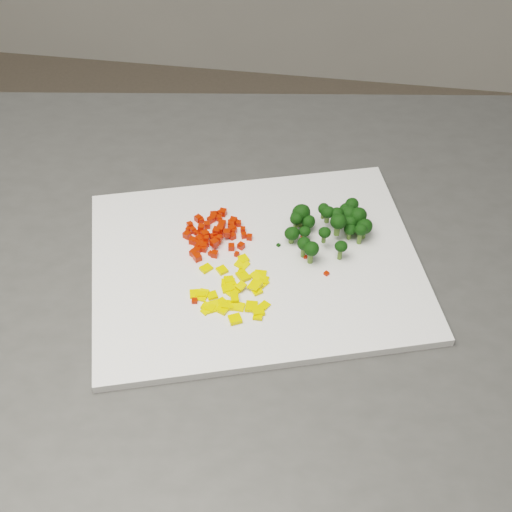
# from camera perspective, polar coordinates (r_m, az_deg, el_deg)

# --- Properties ---
(counter_block) EXTENTS (1.21, 0.92, 0.90)m
(counter_block) POSITION_cam_1_polar(r_m,az_deg,el_deg) (1.36, 2.66, -12.86)
(counter_block) COLOR #40403E
(counter_block) RESTS_ON ground
(cutting_board) EXTENTS (0.52, 0.46, 0.01)m
(cutting_board) POSITION_cam_1_polar(r_m,az_deg,el_deg) (0.97, 0.00, -0.65)
(cutting_board) COLOR white
(cutting_board) RESTS_ON counter_block
(carrot_pile) EXTENTS (0.10, 0.10, 0.03)m
(carrot_pile) POSITION_cam_1_polar(r_m,az_deg,el_deg) (0.99, -3.29, 2.03)
(carrot_pile) COLOR red
(carrot_pile) RESTS_ON cutting_board
(pepper_pile) EXTENTS (0.11, 0.11, 0.02)m
(pepper_pile) POSITION_cam_1_polar(r_m,az_deg,el_deg) (0.93, -1.62, -2.48)
(pepper_pile) COLOR yellow
(pepper_pile) RESTS_ON cutting_board
(broccoli_pile) EXTENTS (0.12, 0.12, 0.05)m
(broccoli_pile) POSITION_cam_1_polar(r_m,az_deg,el_deg) (0.99, 5.59, 2.78)
(broccoli_pile) COLOR black
(broccoli_pile) RESTS_ON cutting_board
(carrot_cube_0) EXTENTS (0.01, 0.01, 0.01)m
(carrot_cube_0) POSITION_cam_1_polar(r_m,az_deg,el_deg) (0.99, -3.17, 2.00)
(carrot_cube_0) COLOR red
(carrot_cube_0) RESTS_ON carrot_pile
(carrot_cube_1) EXTENTS (0.01, 0.01, 0.01)m
(carrot_cube_1) POSITION_cam_1_polar(r_m,az_deg,el_deg) (1.00, -5.54, 1.69)
(carrot_cube_1) COLOR red
(carrot_cube_1) RESTS_ON carrot_pile
(carrot_cube_2) EXTENTS (0.01, 0.01, 0.01)m
(carrot_cube_2) POSITION_cam_1_polar(r_m,az_deg,el_deg) (0.98, -4.00, 1.41)
(carrot_cube_2) COLOR red
(carrot_cube_2) RESTS_ON carrot_pile
(carrot_cube_3) EXTENTS (0.01, 0.01, 0.01)m
(carrot_cube_3) POSITION_cam_1_polar(r_m,az_deg,el_deg) (0.98, -1.98, 0.73)
(carrot_cube_3) COLOR red
(carrot_cube_3) RESTS_ON carrot_pile
(carrot_cube_4) EXTENTS (0.01, 0.01, 0.01)m
(carrot_cube_4) POSITION_cam_1_polar(r_m,az_deg,el_deg) (0.98, -4.63, 0.52)
(carrot_cube_4) COLOR red
(carrot_cube_4) RESTS_ON carrot_pile
(carrot_cube_5) EXTENTS (0.01, 0.01, 0.01)m
(carrot_cube_5) POSITION_cam_1_polar(r_m,az_deg,el_deg) (0.98, -4.76, 0.65)
(carrot_cube_5) COLOR red
(carrot_cube_5) RESTS_ON carrot_pile
(carrot_cube_6) EXTENTS (0.01, 0.01, 0.01)m
(carrot_cube_6) POSITION_cam_1_polar(r_m,az_deg,el_deg) (1.02, -4.42, 2.89)
(carrot_cube_6) COLOR red
(carrot_cube_6) RESTS_ON carrot_pile
(carrot_cube_7) EXTENTS (0.01, 0.01, 0.01)m
(carrot_cube_7) POSITION_cam_1_polar(r_m,az_deg,el_deg) (1.03, -3.47, 3.06)
(carrot_cube_7) COLOR red
(carrot_cube_7) RESTS_ON carrot_pile
(carrot_cube_8) EXTENTS (0.01, 0.01, 0.01)m
(carrot_cube_8) POSITION_cam_1_polar(r_m,az_deg,el_deg) (1.03, -4.64, 3.01)
(carrot_cube_8) COLOR red
(carrot_cube_8) RESTS_ON carrot_pile
(carrot_cube_9) EXTENTS (0.01, 0.01, 0.01)m
(carrot_cube_9) POSITION_cam_1_polar(r_m,az_deg,el_deg) (1.00, -4.11, 1.76)
(carrot_cube_9) COLOR red
(carrot_cube_9) RESTS_ON carrot_pile
(carrot_cube_10) EXTENTS (0.01, 0.01, 0.01)m
(carrot_cube_10) POSITION_cam_1_polar(r_m,az_deg,el_deg) (0.97, -4.71, -0.11)
(carrot_cube_10) COLOR red
(carrot_cube_10) RESTS_ON carrot_pile
(carrot_cube_11) EXTENTS (0.01, 0.01, 0.01)m
(carrot_cube_11) POSITION_cam_1_polar(r_m,az_deg,el_deg) (1.00, -3.26, 1.61)
(carrot_cube_11) COLOR red
(carrot_cube_11) RESTS_ON carrot_pile
(carrot_cube_12) EXTENTS (0.01, 0.01, 0.01)m
(carrot_cube_12) POSITION_cam_1_polar(r_m,az_deg,el_deg) (1.00, -0.98, 1.67)
(carrot_cube_12) COLOR red
(carrot_cube_12) RESTS_ON carrot_pile
(carrot_cube_13) EXTENTS (0.01, 0.01, 0.01)m
(carrot_cube_13) POSITION_cam_1_polar(r_m,az_deg,el_deg) (0.98, -5.01, 0.23)
(carrot_cube_13) COLOR red
(carrot_cube_13) RESTS_ON carrot_pile
(carrot_cube_14) EXTENTS (0.01, 0.01, 0.01)m
(carrot_cube_14) POSITION_cam_1_polar(r_m,az_deg,el_deg) (0.99, -5.10, 1.23)
(carrot_cube_14) COLOR red
(carrot_cube_14) RESTS_ON carrot_pile
(carrot_cube_15) EXTENTS (0.01, 0.01, 0.01)m
(carrot_cube_15) POSITION_cam_1_polar(r_m,az_deg,el_deg) (1.02, -3.95, 2.49)
(carrot_cube_15) COLOR red
(carrot_cube_15) RESTS_ON carrot_pile
(carrot_cube_16) EXTENTS (0.01, 0.01, 0.01)m
(carrot_cube_16) POSITION_cam_1_polar(r_m,az_deg,el_deg) (0.98, -4.23, 0.78)
(carrot_cube_16) COLOR red
(carrot_cube_16) RESTS_ON carrot_pile
(carrot_cube_17) EXTENTS (0.01, 0.01, 0.01)m
(carrot_cube_17) POSITION_cam_1_polar(r_m,az_deg,el_deg) (0.98, -4.73, 0.37)
(carrot_cube_17) COLOR red
(carrot_cube_17) RESTS_ON carrot_pile
(carrot_cube_18) EXTENTS (0.01, 0.01, 0.01)m
(carrot_cube_18) POSITION_cam_1_polar(r_m,az_deg,el_deg) (1.02, -2.88, 2.79)
(carrot_cube_18) COLOR red
(carrot_cube_18) RESTS_ON carrot_pile
(carrot_cube_19) EXTENTS (0.01, 0.01, 0.01)m
(carrot_cube_19) POSITION_cam_1_polar(r_m,az_deg,el_deg) (0.99, -2.36, 1.85)
(carrot_cube_19) COLOR red
(carrot_cube_19) RESTS_ON carrot_pile
(carrot_cube_20) EXTENTS (0.01, 0.01, 0.01)m
(carrot_cube_20) POSITION_cam_1_polar(r_m,az_deg,el_deg) (0.97, -3.33, 0.15)
(carrot_cube_20) COLOR red
(carrot_cube_20) RESTS_ON carrot_pile
(carrot_cube_21) EXTENTS (0.01, 0.01, 0.01)m
(carrot_cube_21) POSITION_cam_1_polar(r_m,az_deg,el_deg) (1.03, -2.95, 3.06)
(carrot_cube_21) COLOR red
(carrot_cube_21) RESTS_ON carrot_pile
(carrot_cube_22) EXTENTS (0.01, 0.01, 0.01)m
(carrot_cube_22) POSITION_cam_1_polar(r_m,az_deg,el_deg) (0.99, -4.07, 1.06)
(carrot_cube_22) COLOR red
(carrot_cube_22) RESTS_ON carrot_pile
(carrot_cube_23) EXTENTS (0.01, 0.01, 0.01)m
(carrot_cube_23) POSITION_cam_1_polar(r_m,az_deg,el_deg) (0.98, -4.19, 0.59)
(carrot_cube_23) COLOR red
(carrot_cube_23) RESTS_ON carrot_pile
(carrot_cube_24) EXTENTS (0.01, 0.01, 0.01)m
(carrot_cube_24) POSITION_cam_1_polar(r_m,az_deg,el_deg) (1.01, -5.45, 2.14)
(carrot_cube_24) COLOR red
(carrot_cube_24) RESTS_ON carrot_pile
(carrot_cube_25) EXTENTS (0.01, 0.01, 0.01)m
(carrot_cube_25) POSITION_cam_1_polar(r_m,az_deg,el_deg) (1.00, -4.35, 1.41)
(carrot_cube_25) COLOR red
(carrot_cube_25) RESTS_ON carrot_pile
(carrot_cube_26) EXTENTS (0.01, 0.01, 0.01)m
(carrot_cube_26) POSITION_cam_1_polar(r_m,az_deg,el_deg) (1.01, -1.81, 2.03)
(carrot_cube_26) COLOR red
(carrot_cube_26) RESTS_ON carrot_pile
(carrot_cube_27) EXTENTS (0.01, 0.01, 0.01)m
(carrot_cube_27) POSITION_cam_1_polar(r_m,az_deg,el_deg) (1.01, -5.09, 2.08)
(carrot_cube_27) COLOR red
(carrot_cube_27) RESTS_ON carrot_pile
(carrot_cube_28) EXTENTS (0.01, 0.01, 0.01)m
(carrot_cube_28) POSITION_cam_1_polar(r_m,az_deg,el_deg) (0.99, -4.51, 1.32)
(carrot_cube_28) COLOR red
(carrot_cube_28) RESTS_ON carrot_pile
(carrot_cube_29) EXTENTS (0.01, 0.01, 0.01)m
(carrot_cube_29) POSITION_cam_1_polar(r_m,az_deg,el_deg) (1.00, -0.53, 1.52)
(carrot_cube_29) COLOR red
(carrot_cube_29) RESTS_ON carrot_pile
(carrot_cube_30) EXTENTS (0.01, 0.01, 0.01)m
(carrot_cube_30) POSITION_cam_1_polar(r_m,az_deg,el_deg) (1.01, -1.05, 2.13)
(carrot_cube_30) COLOR red
(carrot_cube_30) RESTS_ON carrot_pile
(carrot_cube_31) EXTENTS (0.01, 0.01, 0.01)m
(carrot_cube_31) POSITION_cam_1_polar(r_m,az_deg,el_deg) (1.00, -4.62, 1.29)
(carrot_cube_31) COLOR red
(carrot_cube_31) RESTS_ON carrot_pile
(carrot_cube_32) EXTENTS (0.01, 0.01, 0.01)m
(carrot_cube_32) POSITION_cam_1_polar(r_m,az_deg,el_deg) (1.02, -5.24, 2.47)
(carrot_cube_32) COLOR red
(carrot_cube_32) RESTS_ON carrot_pile
(carrot_cube_33) EXTENTS (0.01, 0.01, 0.01)m
(carrot_cube_33) POSITION_cam_1_polar(r_m,az_deg,el_deg) (1.00, -4.49, 1.62)
(carrot_cube_33) COLOR red
(carrot_cube_33) RESTS_ON carrot_pile
(carrot_cube_34) EXTENTS (0.01, 0.01, 0.01)m
(carrot_cube_34) POSITION_cam_1_polar(r_m,az_deg,el_deg) (0.99, -4.10, 1.75)
(carrot_cube_34) COLOR red
(carrot_cube_34) RESTS_ON carrot_pile
(carrot_cube_35) EXTENTS (0.01, 0.01, 0.01)m
(carrot_cube_35) POSITION_cam_1_polar(r_m,az_deg,el_deg) (1.00, -4.40, 2.28)
(carrot_cube_35) COLOR red
(carrot_cube_35) RESTS_ON carrot_pile
(carrot_cube_36) EXTENTS (0.01, 0.01, 0.01)m
(carrot_cube_36) POSITION_cam_1_polar(r_m,az_deg,el_deg) (1.02, -1.41, 2.61)
(carrot_cube_36) COLOR red
(carrot_cube_36) RESTS_ON carrot_pile
(carrot_cube_37) EXTENTS (0.01, 0.01, 0.01)m
(carrot_cube_37) POSITION_cam_1_polar(r_m,az_deg,el_deg) (1.01, -4.88, 1.92)
(carrot_cube_37) COLOR red
(carrot_cube_37) RESTS_ON carrot_pile
(carrot_cube_38) EXTENTS (0.01, 0.01, 0.01)m
(carrot_cube_38) POSITION_cam_1_polar(r_m,az_deg,el_deg) (1.02, -5.33, 2.51)
(carrot_cube_38) COLOR red
(carrot_cube_38) RESTS_ON carrot_pile
(carrot_cube_39) EXTENTS (0.01, 0.01, 0.01)m
(carrot_cube_39) POSITION_cam_1_polar(r_m,az_deg,el_deg) (0.97, -1.55, 0.15)
(carrot_cube_39) COLOR red
(carrot_cube_39) RESTS_ON carrot_pile
(carrot_cube_40) EXTENTS (0.01, 0.01, 0.01)m
(carrot_cube_40) POSITION_cam_1_polar(r_m,az_deg,el_deg) (0.99, -3.30, 1.76)
(carrot_cube_40) COLOR red
(carrot_cube_40) RESTS_ON carrot_pile
(carrot_cube_41) EXTENTS (0.01, 0.01, 0.01)m
(carrot_cube_41) POSITION_cam_1_polar(r_m,az_deg,el_deg) (0.99, -2.95, 1.43)
(carrot_cube_41) COLOR red
(carrot_cube_41) RESTS_ON carrot_pile
(carrot_cube_42) EXTENTS (0.01, 0.01, 0.01)m
(carrot_cube_42) POSITION_cam_1_polar(r_m,az_deg,el_deg) (1.00, -3.04, 1.68)
(carrot_cube_42) COLOR red
(carrot_cube_42) RESTS_ON carrot_pile
(carrot_cube_43) EXTENTS (0.01, 0.01, 0.01)m
(carrot_cube_43) POSITION_cam_1_polar(r_m,az_deg,el_deg) (1.03, -2.86, 3.42)
(carrot_cube_43) COLOR red
(carrot_cube_43) RESTS_ON carrot_pile
(carrot_cube_44) EXTENTS (0.01, 0.01, 0.01)m
(carrot_cube_44) POSITION_cam_1_polar(r_m,az_deg,el_deg) (1.01, -1.93, 2.21)
(carrot_cube_44) COLOR red
(carrot_cube_44) RESTS_ON carrot_pile
(carrot_cube_45) EXTENTS (0.01, 0.01, 0.01)m
(carrot_cube_45) POSITION_cam_1_polar(r_m,az_deg,el_deg) (0.98, -3.64, 0.20)
(carrot_cube_45) COLOR red
(carrot_cube_45) RESTS_ON carrot_pile
(carrot_cube_46) EXTENTS (0.01, 0.01, 0.01)m
(carrot_cube_46) POSITION_cam_1_polar(r_m,az_deg,el_deg) (0.99, -3.10, 1.22)
(carrot_cube_46) COLOR red
(carrot_cube_46) RESTS_ON carrot_pile
(carrot_cube_47) EXTENTS (0.01, 0.01, 0.01)m
(carrot_cube_47) POSITION_cam_1_polar(r_m,az_deg,el_deg) (0.99, -3.96, 1.67)
(carrot_cube_47) COLOR red
(carrot_cube_47) RESTS_ON carrot_pile
(carrot_cube_48) EXTENTS (0.01, 0.01, 0.01)m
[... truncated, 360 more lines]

